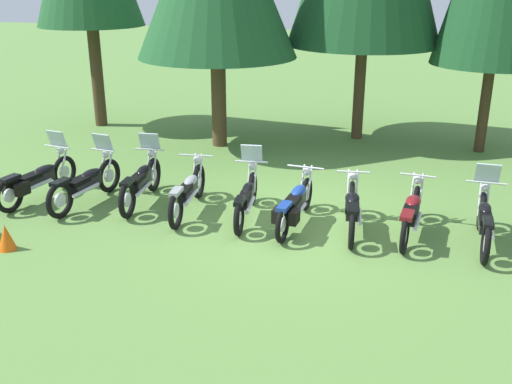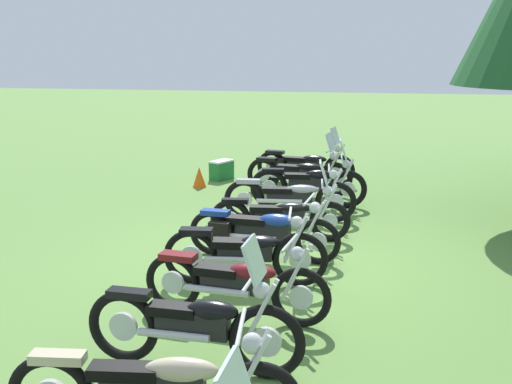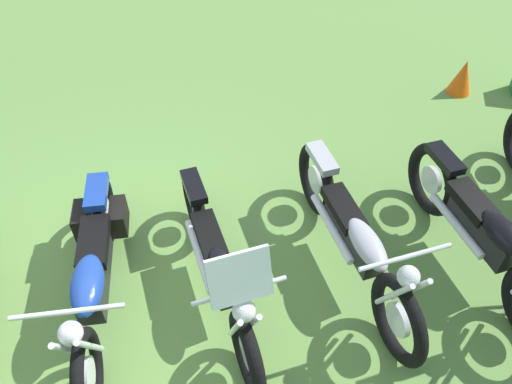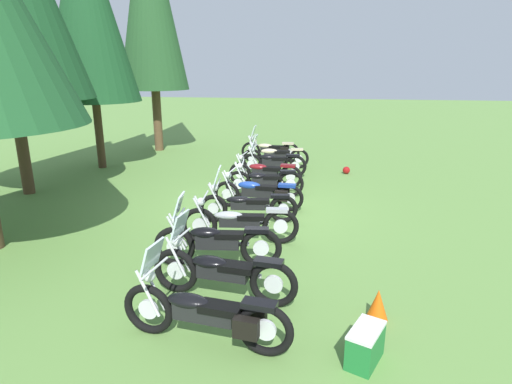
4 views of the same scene
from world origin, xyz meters
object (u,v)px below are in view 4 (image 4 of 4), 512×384
Objects in this scene: motorcycle_7 at (264,172)px; motorcycle_8 at (272,162)px; motorcycle_3 at (239,222)px; motorcycle_6 at (264,181)px; motorcycle_1 at (221,271)px; motorcycle_0 at (206,312)px; traffic_cone at (378,305)px; picnic_cooler at (365,345)px; motorcycle_4 at (247,205)px; motorcycle_10 at (271,149)px; dropped_helmet at (346,170)px; pine_tree_3 at (86,5)px; motorcycle_5 at (260,192)px; motorcycle_2 at (216,242)px; motorcycle_9 at (275,156)px.

motorcycle_7 is 1.28m from motorcycle_8.
motorcycle_3 is 3.37m from motorcycle_6.
motorcycle_1 is 1.04× the size of motorcycle_7.
motorcycle_0 reaches higher than traffic_cone.
picnic_cooler is at bearing 165.06° from traffic_cone.
motorcycle_4 is (1.24, 0.05, -0.02)m from motorcycle_3.
motorcycle_10 is (3.59, 0.23, 0.02)m from motorcycle_7.
motorcycle_3 is at bearing -78.77° from motorcycle_1.
motorcycle_1 reaches higher than motorcycle_8.
motorcycle_0 reaches higher than motorcycle_3.
motorcycle_7 is at bearing 87.41° from motorcycle_8.
motorcycle_3 is 3.58× the size of picnic_cooler.
motorcycle_0 reaches higher than dropped_helmet.
motorcycle_5 is at bearing -120.97° from pine_tree_3.
motorcycle_3 is at bearing -106.18° from motorcycle_2.
motorcycle_9 is (1.17, 0.04, -0.03)m from motorcycle_8.
motorcycle_1 reaches higher than motorcycle_3.
motorcycle_8 is at bearing -96.04° from motorcycle_6.
dropped_helmet is (2.01, -2.59, -0.33)m from motorcycle_7.
motorcycle_5 is 2.20m from motorcycle_7.
motorcycle_9 reaches higher than dropped_helmet.
motorcycle_9 reaches higher than motorcycle_7.
motorcycle_2 is 1.05× the size of motorcycle_8.
motorcycle_2 is 2.40m from motorcycle_4.
motorcycle_7 is 1.03× the size of motorcycle_8.
motorcycle_6 is (2.13, -0.12, 0.02)m from motorcycle_4.
picnic_cooler is (-5.74, -2.17, -0.22)m from motorcycle_5.
motorcycle_2 is at bearing 79.17° from motorcycle_4.
motorcycle_7 is at bearing 127.92° from dropped_helmet.
picnic_cooler is (-11.52, -2.57, -0.24)m from motorcycle_10.
motorcycle_3 is 9.71× the size of dropped_helmet.
motorcycle_0 is 1.02× the size of motorcycle_2.
pine_tree_3 reaches higher than motorcycle_1.
motorcycle_2 is 0.98× the size of motorcycle_9.
motorcycle_7 is (4.46, 0.06, 0.00)m from motorcycle_3.
motorcycle_6 is at bearing 95.02° from motorcycle_10.
motorcycle_3 is 5.74m from motorcycle_8.
motorcycle_6 is at bearing 141.69° from dropped_helmet.
motorcycle_1 is 1.08× the size of motorcycle_6.
motorcycle_7 is at bearing -81.76° from motorcycle_5.
motorcycle_7 is 3.60m from motorcycle_10.
motorcycle_7 is at bearing 80.40° from motorcycle_9.
motorcycle_5 is (4.53, 0.05, -0.02)m from motorcycle_1.
motorcycle_7 reaches higher than traffic_cone.
motorcycle_0 is 12.60m from pine_tree_3.
motorcycle_2 is 1.03× the size of motorcycle_7.
motorcycle_8 reaches higher than motorcycle_3.
pine_tree_3 reaches higher than motorcycle_5.
motorcycle_9 is 8.11m from pine_tree_3.
motorcycle_1 is at bearing 164.85° from dropped_helmet.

